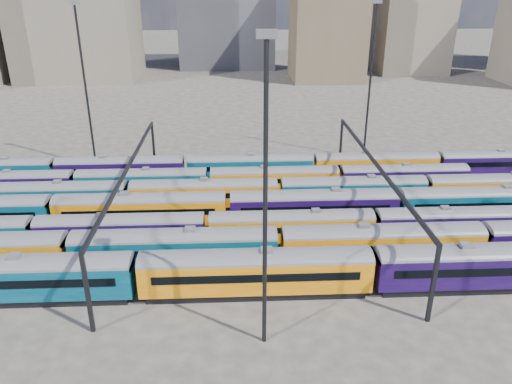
{
  "coord_description": "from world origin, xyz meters",
  "views": [
    {
      "loc": [
        -7.31,
        -56.18,
        28.77
      ],
      "look_at": [
        -4.5,
        3.28,
        3.0
      ],
      "focal_mm": 35.0,
      "sensor_mm": 36.0,
      "label": 1
    }
  ],
  "objects_px": {
    "rake_0": "(488,262)",
    "rake_1": "(483,238)",
    "mast_2": "(265,192)",
    "rake_2": "(291,224)"
  },
  "relations": [
    {
      "from": "rake_2",
      "to": "mast_2",
      "type": "height_order",
      "value": "mast_2"
    },
    {
      "from": "rake_0",
      "to": "rake_1",
      "type": "relative_size",
      "value": 1.21
    },
    {
      "from": "rake_0",
      "to": "rake_2",
      "type": "relative_size",
      "value": 1.17
    },
    {
      "from": "rake_0",
      "to": "mast_2",
      "type": "height_order",
      "value": "mast_2"
    },
    {
      "from": "rake_1",
      "to": "rake_2",
      "type": "bearing_deg",
      "value": 166.1
    },
    {
      "from": "rake_2",
      "to": "mast_2",
      "type": "distance_m",
      "value": 20.93
    },
    {
      "from": "mast_2",
      "to": "rake_1",
      "type": "bearing_deg",
      "value": 26.18
    },
    {
      "from": "rake_0",
      "to": "rake_1",
      "type": "bearing_deg",
      "value": 69.32
    },
    {
      "from": "rake_0",
      "to": "rake_1",
      "type": "height_order",
      "value": "rake_0"
    },
    {
      "from": "rake_0",
      "to": "rake_2",
      "type": "bearing_deg",
      "value": 151.36
    }
  ]
}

